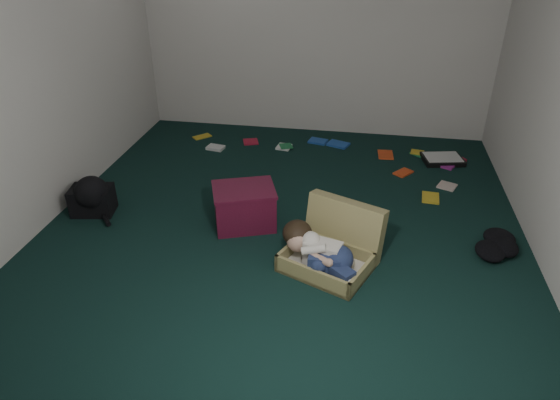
% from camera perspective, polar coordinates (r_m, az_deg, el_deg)
% --- Properties ---
extents(floor, '(4.50, 4.50, 0.00)m').
position_cam_1_polar(floor, '(4.25, 0.34, -3.11)').
color(floor, black).
rests_on(floor, ground).
extents(wall_back, '(4.50, 0.00, 4.50)m').
position_cam_1_polar(wall_back, '(5.89, 4.23, 19.83)').
color(wall_back, silver).
rests_on(wall_back, ground).
extents(wall_front, '(4.50, 0.00, 4.50)m').
position_cam_1_polar(wall_front, '(1.72, -12.06, -6.71)').
color(wall_front, silver).
rests_on(wall_front, ground).
extents(wall_left, '(0.00, 4.50, 4.50)m').
position_cam_1_polar(wall_left, '(4.48, -26.54, 13.77)').
color(wall_left, silver).
rests_on(wall_left, ground).
extents(suitcase, '(0.81, 0.80, 0.45)m').
position_cam_1_polar(suitcase, '(3.79, 6.17, -5.36)').
color(suitcase, '#9E9257').
rests_on(suitcase, floor).
extents(person, '(0.59, 0.51, 0.28)m').
position_cam_1_polar(person, '(3.67, 4.48, -5.82)').
color(person, silver).
rests_on(person, suitcase).
extents(maroon_bin, '(0.61, 0.55, 0.35)m').
position_cam_1_polar(maroon_bin, '(4.21, -4.09, -0.76)').
color(maroon_bin, '#561128').
rests_on(maroon_bin, floor).
extents(backpack, '(0.50, 0.42, 0.27)m').
position_cam_1_polar(backpack, '(4.69, -20.67, 0.08)').
color(backpack, black).
rests_on(backpack, floor).
extents(clothing_pile, '(0.53, 0.46, 0.15)m').
position_cam_1_polar(clothing_pile, '(4.30, 23.31, -4.28)').
color(clothing_pile, black).
rests_on(clothing_pile, floor).
extents(paper_tray, '(0.47, 0.39, 0.06)m').
position_cam_1_polar(paper_tray, '(5.66, 18.07, 4.47)').
color(paper_tray, black).
rests_on(paper_tray, floor).
extents(book_scatter, '(3.12, 1.38, 0.02)m').
position_cam_1_polar(book_scatter, '(5.54, 7.87, 4.96)').
color(book_scatter, gold).
rests_on(book_scatter, floor).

